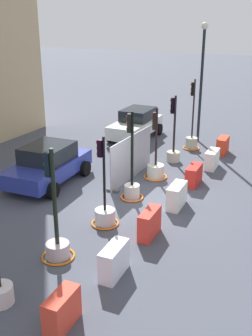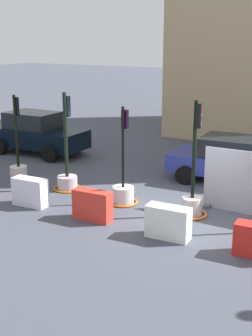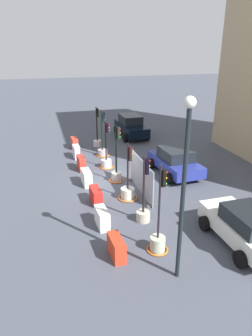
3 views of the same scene
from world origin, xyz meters
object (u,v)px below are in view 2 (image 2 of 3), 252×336
at_px(traffic_light_0, 18,165).
at_px(traffic_light_1, 67,173).
at_px(construction_barrier_2, 92,205).
at_px(car_black_sedan, 37,133).
at_px(traffic_light_3, 192,196).
at_px(construction_barrier_1, 30,192).
at_px(car_blue_estate, 229,159).
at_px(construction_barrier_3, 168,222).
at_px(traffic_light_2, 123,189).

bearing_deg(traffic_light_0, traffic_light_1, -1.21).
distance_m(traffic_light_0, construction_barrier_2, 4.89).
relative_size(traffic_light_1, car_black_sedan, 0.73).
relative_size(traffic_light_3, car_black_sedan, 0.74).
height_order(traffic_light_0, construction_barrier_2, traffic_light_0).
bearing_deg(construction_barrier_1, car_blue_estate, 51.10).
relative_size(traffic_light_1, construction_barrier_1, 2.92).
distance_m(construction_barrier_2, construction_barrier_3, 2.35).
bearing_deg(traffic_light_0, construction_barrier_3, -15.48).
relative_size(construction_barrier_3, car_blue_estate, 0.27).
distance_m(construction_barrier_3, car_blue_estate, 5.51).
bearing_deg(car_black_sedan, traffic_light_3, -21.41).
bearing_deg(traffic_light_1, car_blue_estate, 39.55).
distance_m(traffic_light_1, car_blue_estate, 5.71).
distance_m(traffic_light_0, traffic_light_2, 4.57).
bearing_deg(traffic_light_2, car_blue_estate, 61.59).
xyz_separation_m(traffic_light_1, traffic_light_2, (2.32, -0.21, -0.11)).
bearing_deg(car_black_sedan, construction_barrier_1, -50.88).
xyz_separation_m(traffic_light_0, traffic_light_2, (4.56, -0.26, -0.10)).
bearing_deg(construction_barrier_3, traffic_light_0, 164.52).
relative_size(construction_barrier_2, construction_barrier_3, 0.98).
bearing_deg(traffic_light_0, construction_barrier_2, -22.60).
bearing_deg(traffic_light_3, traffic_light_1, 178.82).
bearing_deg(construction_barrier_2, traffic_light_1, 141.19).
xyz_separation_m(traffic_light_3, car_blue_estate, (-0.16, 3.73, 0.23)).
relative_size(traffic_light_1, car_blue_estate, 0.78).
height_order(traffic_light_2, construction_barrier_2, traffic_light_2).
relative_size(traffic_light_3, construction_barrier_1, 2.97).
height_order(traffic_light_1, construction_barrier_3, traffic_light_1).
relative_size(traffic_light_2, construction_barrier_2, 2.66).
height_order(traffic_light_0, traffic_light_1, traffic_light_1).
bearing_deg(car_black_sedan, car_blue_estate, 1.89).
distance_m(traffic_light_1, traffic_light_3, 4.56).
relative_size(traffic_light_1, construction_barrier_3, 2.82).
xyz_separation_m(traffic_light_2, traffic_light_3, (2.24, 0.12, 0.13)).
bearing_deg(construction_barrier_3, traffic_light_1, 158.16).
bearing_deg(traffic_light_0, car_blue_estate, 28.38).
height_order(traffic_light_0, car_blue_estate, traffic_light_0).
height_order(construction_barrier_1, construction_barrier_2, construction_barrier_2).
height_order(traffic_light_3, construction_barrier_1, traffic_light_3).
distance_m(traffic_light_2, construction_barrier_2, 1.62).
xyz_separation_m(traffic_light_2, car_blue_estate, (2.08, 3.85, 0.36)).
bearing_deg(car_blue_estate, construction_barrier_3, -87.65).
xyz_separation_m(construction_barrier_1, construction_barrier_3, (4.64, -0.02, -0.01)).
xyz_separation_m(car_black_sedan, car_blue_estate, (8.63, 0.28, -0.10)).
bearing_deg(car_black_sedan, construction_barrier_3, -30.45).
bearing_deg(construction_barrier_2, construction_barrier_1, -179.99).
xyz_separation_m(traffic_light_3, car_black_sedan, (-8.78, 3.44, 0.33)).
bearing_deg(construction_barrier_1, construction_barrier_3, -0.25).
distance_m(traffic_light_3, car_black_sedan, 9.44).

